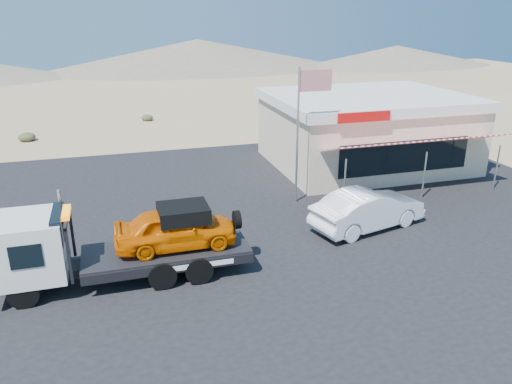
{
  "coord_description": "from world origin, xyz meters",
  "views": [
    {
      "loc": [
        -3.07,
        -15.27,
        8.29
      ],
      "look_at": [
        2.18,
        2.36,
        1.5
      ],
      "focal_mm": 35.0,
      "sensor_mm": 36.0,
      "label": 1
    }
  ],
  "objects_px": {
    "white_sedan": "(368,209)",
    "jerky_store": "(366,129)",
    "flagpole": "(303,120)",
    "tow_truck": "(120,240)"
  },
  "relations": [
    {
      "from": "tow_truck",
      "to": "white_sedan",
      "type": "relative_size",
      "value": 1.6
    },
    {
      "from": "jerky_store",
      "to": "tow_truck",
      "type": "bearing_deg",
      "value": -145.61
    },
    {
      "from": "white_sedan",
      "to": "flagpole",
      "type": "xyz_separation_m",
      "value": [
        -1.48,
        3.5,
        2.96
      ]
    },
    {
      "from": "tow_truck",
      "to": "jerky_store",
      "type": "relative_size",
      "value": 0.74
    },
    {
      "from": "white_sedan",
      "to": "tow_truck",
      "type": "bearing_deg",
      "value": 83.86
    },
    {
      "from": "jerky_store",
      "to": "flagpole",
      "type": "height_order",
      "value": "flagpole"
    },
    {
      "from": "tow_truck",
      "to": "white_sedan",
      "type": "distance_m",
      "value": 9.64
    },
    {
      "from": "white_sedan",
      "to": "flagpole",
      "type": "relative_size",
      "value": 0.8
    },
    {
      "from": "white_sedan",
      "to": "jerky_store",
      "type": "xyz_separation_m",
      "value": [
        4.09,
        7.98,
        1.18
      ]
    },
    {
      "from": "white_sedan",
      "to": "flagpole",
      "type": "distance_m",
      "value": 4.82
    }
  ]
}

